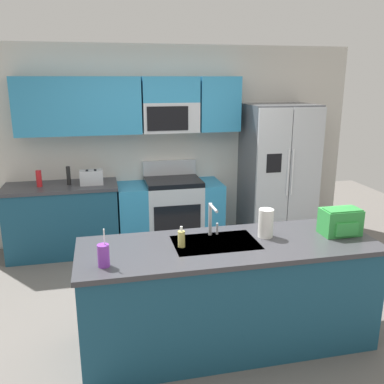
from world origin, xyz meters
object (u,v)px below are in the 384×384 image
sink_faucet (212,217)px  backpack (341,221)px  bottle_red (39,179)px  pepper_mill (69,176)px  paper_towel_roll (266,223)px  toaster (92,177)px  drink_cup_purple (104,255)px  soap_dispenser (181,239)px  range_oven (171,213)px  refrigerator (278,173)px

sink_faucet → backpack: size_ratio=0.88×
bottle_red → pepper_mill: bearing=3.1°
paper_towel_roll → sink_faucet: bearing=165.6°
toaster → backpack: (2.07, -2.21, 0.03)m
bottle_red → drink_cup_purple: (0.73, -2.44, -0.02)m
soap_dispenser → sink_faucet: bearing=30.3°
bottle_red → soap_dispenser: (1.33, -2.22, -0.03)m
range_oven → toaster: (-1.00, -0.05, 0.55)m
toaster → refrigerator: bearing=-0.5°
refrigerator → drink_cup_purple: refrigerator is taller
refrigerator → sink_faucet: refrigerator is taller
pepper_mill → sink_faucet: 2.43m
drink_cup_purple → soap_dispenser: bearing=20.6°
refrigerator → bottle_red: bearing=179.1°
bottle_red → backpack: backpack is taller
bottle_red → paper_towel_roll: size_ratio=0.84×
range_oven → paper_towel_roll: (0.44, -2.18, 0.58)m
bottle_red → refrigerator: bearing=-0.9°
sink_faucet → refrigerator: bearing=53.6°
toaster → drink_cup_purple: bearing=-87.5°
range_oven → drink_cup_purple: size_ratio=4.80×
toaster → bottle_red: (-0.62, 0.03, 0.01)m
pepper_mill → toaster: bearing=-10.3°
refrigerator → toaster: size_ratio=6.61×
refrigerator → bottle_red: 3.09m
bottle_red → backpack: bearing=-39.8°
range_oven → sink_faucet: (0.00, -2.07, 0.62)m
bottle_red → paper_towel_roll: 2.98m
pepper_mill → bottle_red: bearing=-176.9°
range_oven → toaster: range_oven is taller
bottle_red → drink_cup_purple: drink_cup_purple is taller
refrigerator → backpack: (-0.40, -2.19, 0.09)m
paper_towel_roll → backpack: 0.64m
toaster → paper_towel_roll: bearing=-56.0°
soap_dispenser → paper_towel_roll: (0.73, 0.06, 0.05)m
toaster → range_oven: bearing=3.0°
soap_dispenser → backpack: size_ratio=0.53×
drink_cup_purple → paper_towel_roll: size_ratio=1.18×
backpack → toaster: bearing=133.1°
toaster → sink_faucet: sink_faucet is taller
toaster → drink_cup_purple: (0.10, -2.41, -0.01)m
pepper_mill → paper_towel_roll: bearing=-51.9°
pepper_mill → backpack: (2.35, -2.26, 0.00)m
soap_dispenser → backpack: (1.36, -0.02, 0.05)m
refrigerator → range_oven: bearing=177.2°
range_oven → bottle_red: bearing=-179.2°
refrigerator → pepper_mill: refrigerator is taller
bottle_red → drink_cup_purple: size_ratio=0.71×
refrigerator → sink_faucet: size_ratio=6.56×
backpack → bottle_red: bearing=140.2°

